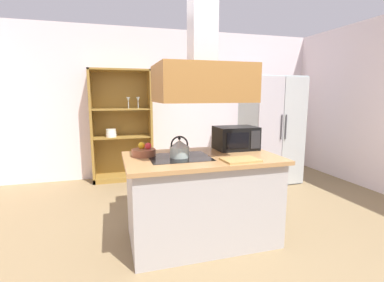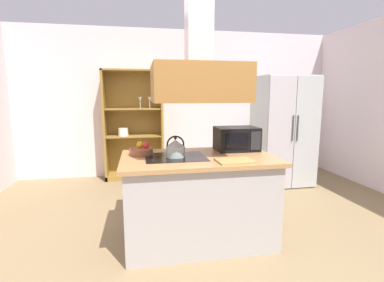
{
  "view_description": "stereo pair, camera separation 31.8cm",
  "coord_description": "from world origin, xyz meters",
  "px_view_note": "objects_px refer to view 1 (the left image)",
  "views": [
    {
      "loc": [
        -1.06,
        -2.35,
        1.52
      ],
      "look_at": [
        -0.18,
        0.67,
        1.0
      ],
      "focal_mm": 26.38,
      "sensor_mm": 36.0,
      "label": 1
    },
    {
      "loc": [
        -0.75,
        -2.42,
        1.52
      ],
      "look_at": [
        -0.18,
        0.67,
        1.0
      ],
      "focal_mm": 26.38,
      "sensor_mm": 36.0,
      "label": 2
    }
  ],
  "objects_px": {
    "cutting_board": "(240,160)",
    "fruit_bowl": "(144,152)",
    "refrigerator": "(270,130)",
    "kettle": "(179,148)",
    "microwave": "(236,138)",
    "dish_cabinet": "(122,132)"
  },
  "relations": [
    {
      "from": "refrigerator",
      "to": "cutting_board",
      "type": "xyz_separation_m",
      "value": [
        -1.52,
        -1.94,
        -0.0
      ]
    },
    {
      "from": "cutting_board",
      "to": "kettle",
      "type": "bearing_deg",
      "value": 150.07
    },
    {
      "from": "kettle",
      "to": "dish_cabinet",
      "type": "bearing_deg",
      "value": 100.46
    },
    {
      "from": "kettle",
      "to": "cutting_board",
      "type": "height_order",
      "value": "kettle"
    },
    {
      "from": "refrigerator",
      "to": "dish_cabinet",
      "type": "distance_m",
      "value": 2.63
    },
    {
      "from": "refrigerator",
      "to": "cutting_board",
      "type": "height_order",
      "value": "refrigerator"
    },
    {
      "from": "cutting_board",
      "to": "fruit_bowl",
      "type": "relative_size",
      "value": 1.4
    },
    {
      "from": "refrigerator",
      "to": "microwave",
      "type": "height_order",
      "value": "refrigerator"
    },
    {
      "from": "cutting_board",
      "to": "fruit_bowl",
      "type": "height_order",
      "value": "fruit_bowl"
    },
    {
      "from": "kettle",
      "to": "microwave",
      "type": "distance_m",
      "value": 0.76
    },
    {
      "from": "refrigerator",
      "to": "cutting_board",
      "type": "relative_size",
      "value": 5.36
    },
    {
      "from": "refrigerator",
      "to": "kettle",
      "type": "relative_size",
      "value": 8.48
    },
    {
      "from": "fruit_bowl",
      "to": "cutting_board",
      "type": "bearing_deg",
      "value": -29.14
    },
    {
      "from": "dish_cabinet",
      "to": "kettle",
      "type": "relative_size",
      "value": 9.06
    },
    {
      "from": "refrigerator",
      "to": "fruit_bowl",
      "type": "bearing_deg",
      "value": -148.28
    },
    {
      "from": "kettle",
      "to": "cutting_board",
      "type": "bearing_deg",
      "value": -29.93
    },
    {
      "from": "kettle",
      "to": "fruit_bowl",
      "type": "distance_m",
      "value": 0.38
    },
    {
      "from": "kettle",
      "to": "fruit_bowl",
      "type": "relative_size",
      "value": 0.89
    },
    {
      "from": "microwave",
      "to": "refrigerator",
      "type": "bearing_deg",
      "value": 46.73
    },
    {
      "from": "refrigerator",
      "to": "kettle",
      "type": "xyz_separation_m",
      "value": [
        -2.04,
        -1.64,
        0.08
      ]
    },
    {
      "from": "fruit_bowl",
      "to": "microwave",
      "type": "bearing_deg",
      "value": 3.36
    },
    {
      "from": "kettle",
      "to": "microwave",
      "type": "relative_size",
      "value": 0.47
    }
  ]
}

